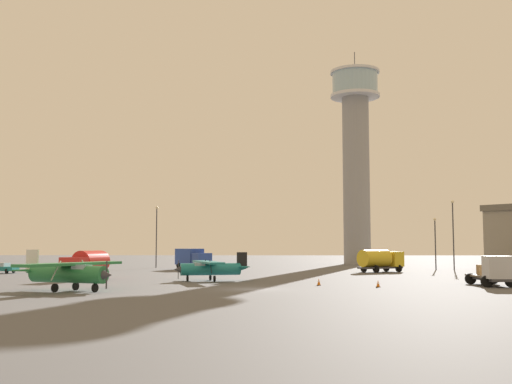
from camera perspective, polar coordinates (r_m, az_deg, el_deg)
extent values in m
plane|color=#545456|center=(50.90, -0.17, -8.93)|extent=(400.00, 400.00, 0.00)
cylinder|color=gray|center=(125.75, 9.21, 1.11)|extent=(5.34, 5.34, 33.63)
cylinder|color=silver|center=(128.70, 9.11, 8.71)|extent=(9.91, 9.91, 0.60)
cylinder|color=#99B7C6|center=(129.31, 9.09, 9.78)|extent=(9.12, 9.12, 4.38)
cylinder|color=silver|center=(129.96, 9.07, 10.82)|extent=(9.91, 9.91, 0.50)
cylinder|color=#38383D|center=(130.59, 9.06, 11.77)|extent=(0.16, 0.16, 4.00)
cylinder|color=teal|center=(62.97, -4.21, -7.10)|extent=(6.13, 2.99, 1.20)
cone|color=#38383D|center=(62.42, -7.17, -7.09)|extent=(1.09, 1.07, 0.84)
cube|color=#38383D|center=(62.42, -7.17, -7.09)|extent=(0.09, 0.11, 1.84)
cube|color=teal|center=(62.89, -4.47, -6.46)|extent=(4.34, 9.69, 0.19)
cylinder|color=black|center=(64.43, -4.73, -6.78)|extent=(0.36, 0.93, 1.32)
cylinder|color=black|center=(61.38, -4.19, -6.87)|extent=(0.36, 0.93, 1.32)
cube|color=#99B7C6|center=(62.74, -5.26, -6.80)|extent=(1.31, 1.24, 0.68)
cone|color=teal|center=(63.68, -1.31, -7.00)|extent=(1.57, 1.27, 0.90)
cube|color=black|center=(63.66, -1.30, -6.30)|extent=(1.05, 0.44, 1.65)
cube|color=teal|center=(63.68, -1.31, -6.87)|extent=(1.72, 3.04, 0.10)
cylinder|color=black|center=(62.60, -6.32, -7.91)|extent=(0.33, 0.60, 0.58)
cylinder|color=black|center=(64.09, -4.23, -7.86)|extent=(0.33, 0.60, 0.58)
cylinder|color=black|center=(62.00, -3.84, -7.96)|extent=(0.33, 0.60, 0.58)
cylinder|color=#287A42|center=(50.57, -16.91, -7.24)|extent=(6.79, 3.69, 1.34)
cone|color=#38383D|center=(48.30, -13.59, -7.43)|extent=(1.25, 1.23, 0.94)
cube|color=#38383D|center=(48.30, -13.59, -7.43)|extent=(0.10, 0.12, 2.06)
cube|color=#287A42|center=(50.34, -16.60, -6.37)|extent=(5.42, 10.68, 0.22)
cylinder|color=white|center=(49.04, -17.93, -6.90)|extent=(0.46, 1.02, 1.47)
cylinder|color=white|center=(51.69, -15.37, -6.86)|extent=(0.46, 1.02, 1.47)
cube|color=#99B7C6|center=(49.73, -15.75, -6.89)|extent=(1.50, 1.43, 0.76)
cone|color=#287A42|center=(52.99, -19.93, -6.93)|extent=(1.78, 1.49, 1.01)
cube|color=white|center=(52.96, -19.90, -6.00)|extent=(1.16, 0.55, 1.84)
cube|color=#287A42|center=(52.98, -19.92, -6.76)|extent=(2.08, 3.38, 0.11)
cylinder|color=black|center=(48.99, -14.60, -8.54)|extent=(0.40, 0.67, 0.65)
cylinder|color=black|center=(49.87, -18.03, -8.39)|extent=(0.40, 0.67, 0.65)
cylinder|color=black|center=(51.67, -16.26, -8.31)|extent=(0.40, 0.67, 0.65)
cube|color=#38383D|center=(59.15, 20.67, -7.47)|extent=(1.90, 6.71, 0.24)
cube|color=#B7BABF|center=(56.84, 21.43, -6.47)|extent=(2.29, 1.90, 1.92)
cube|color=#99B7C6|center=(56.00, 21.73, -6.09)|extent=(1.93, 0.11, 0.96)
cube|color=brown|center=(60.17, 20.33, -7.24)|extent=(2.32, 4.54, 0.16)
cube|color=#997547|center=(60.57, 20.17, -6.73)|extent=(1.06, 1.06, 0.90)
cylinder|color=black|center=(57.30, 22.42, -7.62)|extent=(1.00, 0.29, 1.00)
cylinder|color=black|center=(56.61, 20.47, -7.72)|extent=(1.00, 0.29, 1.00)
cylinder|color=black|center=(61.38, 20.97, -7.47)|extent=(1.00, 0.29, 1.00)
cylinder|color=black|center=(60.74, 19.14, -7.56)|extent=(1.00, 0.29, 1.00)
cube|color=#38383D|center=(93.48, -5.82, -6.76)|extent=(5.85, 6.79, 0.24)
cube|color=#2847A8|center=(91.23, -5.01, -6.18)|extent=(3.07, 3.01, 1.77)
cube|color=#99B7C6|center=(90.41, -4.70, -5.97)|extent=(1.61, 1.28, 0.89)
cube|color=#2847A8|center=(94.45, -6.16, -5.94)|extent=(4.81, 5.26, 2.41)
cylinder|color=black|center=(91.86, -4.47, -6.88)|extent=(0.96, 0.83, 1.00)
cylinder|color=black|center=(90.79, -5.61, -6.89)|extent=(0.96, 0.83, 1.00)
cylinder|color=black|center=(95.87, -5.91, -6.79)|extent=(0.96, 0.83, 1.00)
cylinder|color=black|center=(94.85, -7.02, -6.80)|extent=(0.96, 0.83, 1.00)
cube|color=#38383D|center=(86.12, 11.38, -6.84)|extent=(6.52, 5.55, 0.24)
cube|color=gold|center=(87.78, 12.46, -6.04)|extent=(3.02, 3.18, 2.03)
cube|color=#99B7C6|center=(88.40, 12.84, -5.76)|extent=(1.37, 1.83, 1.02)
cylinder|color=gold|center=(85.34, 10.85, -6.01)|extent=(4.93, 4.46, 2.30)
cylinder|color=black|center=(88.58, 11.89, -6.85)|extent=(0.81, 0.97, 1.00)
cylinder|color=black|center=(86.96, 13.00, -6.87)|extent=(0.81, 0.97, 1.00)
cylinder|color=black|center=(85.59, 9.88, -6.95)|extent=(0.81, 0.97, 1.00)
cylinder|color=black|center=(83.91, 11.00, -6.98)|extent=(0.81, 0.97, 1.00)
cube|color=#38383D|center=(67.05, -15.43, -7.29)|extent=(3.46, 6.08, 0.24)
cube|color=red|center=(65.30, -16.43, -6.50)|extent=(2.79, 2.22, 1.64)
cube|color=#99B7C6|center=(64.68, -16.80, -6.22)|extent=(2.01, 0.65, 0.82)
cylinder|color=red|center=(67.81, -14.96, -6.20)|extent=(3.27, 4.34, 2.30)
cylinder|color=black|center=(64.77, -15.62, -7.47)|extent=(1.04, 0.54, 1.00)
cylinder|color=black|center=(66.02, -17.21, -7.39)|extent=(1.04, 0.54, 1.00)
cylinder|color=black|center=(67.92, -13.84, -7.39)|extent=(1.04, 0.54, 1.00)
cylinder|color=black|center=(69.10, -15.40, -7.32)|extent=(1.04, 0.54, 1.00)
cube|color=teal|center=(87.67, -22.53, -6.54)|extent=(4.66, 2.28, 0.55)
cylinder|color=black|center=(87.71, -21.41, -6.75)|extent=(0.23, 0.65, 0.64)
cylinder|color=black|center=(86.19, -21.97, -6.77)|extent=(0.23, 0.65, 0.64)
cylinder|color=#38383D|center=(96.22, 17.70, -3.93)|extent=(0.18, 0.18, 9.88)
sphere|color=#F9E5B2|center=(96.43, 17.62, -0.86)|extent=(0.44, 0.44, 0.44)
cylinder|color=#38383D|center=(103.52, -9.15, -4.23)|extent=(0.18, 0.18, 9.67)
sphere|color=#F9E5B2|center=(103.71, -9.12, -1.43)|extent=(0.44, 0.44, 0.44)
cylinder|color=#38383D|center=(97.03, 16.18, -4.73)|extent=(0.18, 0.18, 7.33)
sphere|color=#F9E5B2|center=(97.12, 16.13, -2.44)|extent=(0.44, 0.44, 0.44)
cube|color=black|center=(54.39, 11.18, -8.57)|extent=(0.36, 0.36, 0.04)
cone|color=orange|center=(54.38, 11.17, -8.25)|extent=(0.30, 0.30, 0.56)
cylinder|color=white|center=(54.37, 11.17, -8.22)|extent=(0.21, 0.21, 0.08)
cube|color=black|center=(56.05, 5.81, -8.53)|extent=(0.36, 0.36, 0.04)
cone|color=orange|center=(56.03, 5.80, -8.22)|extent=(0.30, 0.30, 0.57)
cylinder|color=white|center=(56.03, 5.80, -8.19)|extent=(0.21, 0.21, 0.08)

